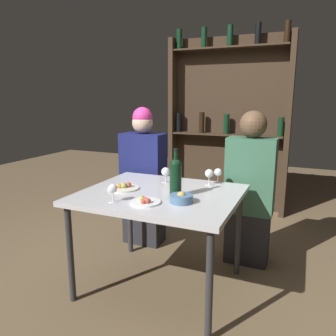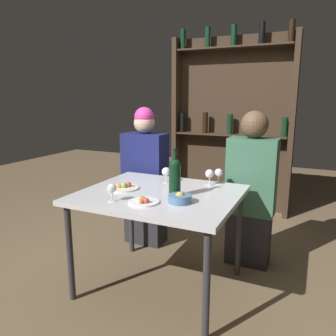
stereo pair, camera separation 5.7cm
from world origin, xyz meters
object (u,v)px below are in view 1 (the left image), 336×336
Objects in this scene: wine_glass_0 at (113,189)px; seated_person_right at (250,193)px; wine_bottle at (176,176)px; food_plate_0 at (124,187)px; wine_glass_2 at (166,172)px; wine_glass_1 at (209,174)px; food_plate_1 at (145,202)px; wine_glass_3 at (218,173)px; snack_bowl at (181,198)px; seated_person_left at (144,180)px.

seated_person_right is (0.72, 0.97, -0.20)m from wine_glass_0.
wine_bottle is 1.45× the size of food_plate_0.
wine_bottle is 0.84m from seated_person_right.
food_plate_0 is (-0.21, -0.30, -0.07)m from wine_glass_2.
seated_person_right is at bearing 39.98° from food_plate_0.
seated_person_right reaches higher than wine_glass_1.
food_plate_1 is at bearing -119.22° from seated_person_right.
food_plate_1 is (0.20, 0.05, -0.07)m from wine_glass_0.
wine_bottle is 2.79× the size of wine_glass_3.
wine_glass_2 is 0.81× the size of snack_bowl.
seated_person_right is (0.21, 0.24, -0.20)m from wine_glass_3.
wine_glass_3 is (0.50, 0.73, -0.00)m from wine_glass_0.
food_plate_1 is at bearing 14.85° from wine_glass_0.
food_plate_1 is at bearing -113.68° from wine_glass_3.
wine_glass_0 is at bearing -73.59° from seated_person_left.
wine_glass_1 reaches higher than snack_bowl.
food_plate_0 is (-0.55, -0.36, -0.07)m from wine_glass_1.
snack_bowl is (-0.04, -0.49, -0.06)m from wine_glass_1.
food_plate_0 is (-0.42, 0.02, -0.13)m from wine_bottle.
wine_glass_2 is at bearing -170.05° from wine_glass_1.
wine_glass_3 is 0.84m from seated_person_left.
wine_bottle is 0.28m from food_plate_1.
seated_person_left is (-0.74, 0.32, -0.19)m from wine_glass_1.
wine_glass_1 is at bearing 9.95° from wine_glass_2.
seated_person_right reaches higher than wine_glass_2.
food_plate_0 is at bearing 108.22° from wine_glass_0.
wine_glass_0 is at bearing -124.80° from wine_glass_1.
food_plate_0 is 0.52m from snack_bowl.
snack_bowl reaches higher than food_plate_0.
wine_glass_0 is 0.31m from food_plate_0.
wine_glass_0 reaches higher than food_plate_0.
seated_person_right is at bearing 69.41° from snack_bowl.
wine_glass_0 is 0.09× the size of seated_person_left.
seated_person_left reaches higher than wine_glass_3.
wine_bottle is at bearing -107.57° from wine_glass_1.
wine_glass_1 is 0.10× the size of seated_person_right.
wine_glass_1 is at bearing 67.43° from food_plate_1.
wine_glass_1 is 0.65m from food_plate_1.
wine_glass_1 is 1.05× the size of wine_glass_3.
wine_glass_1 is 0.83× the size of snack_bowl.
wine_glass_2 is at bearing 99.73° from food_plate_1.
food_plate_0 is at bearing -140.02° from seated_person_right.
wine_glass_1 is 0.83m from seated_person_left.
wine_glass_1 is at bearing 55.20° from wine_glass_0.
wine_glass_2 is at bearing 79.26° from wine_glass_0.
wine_glass_1 reaches higher than food_plate_1.
wine_glass_0 is 0.09× the size of seated_person_right.
wine_glass_1 reaches higher than food_plate_0.
wine_bottle is 2.21× the size of snack_bowl.
wine_glass_0 is at bearing -141.31° from wine_bottle.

